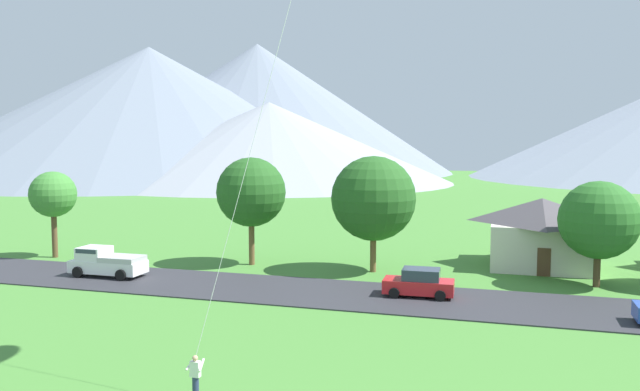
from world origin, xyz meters
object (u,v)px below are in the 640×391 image
object	(u,v)px
house_leftmost	(541,231)
tree_right_of_center	(374,198)
tree_near_right	(251,192)
pickup_truck_white_west_side	(106,262)
tree_center	(599,220)
tree_near_left	(53,195)
parked_car_red_west_end	(419,283)

from	to	relation	value
house_leftmost	tree_right_of_center	size ratio (longest dim) A/B	0.94
house_leftmost	tree_near_right	size ratio (longest dim) A/B	0.96
house_leftmost	pickup_truck_white_west_side	xyz separation A→B (m)	(-29.19, -12.46, -1.62)
tree_center	tree_right_of_center	bearing A→B (deg)	178.19
tree_near_left	tree_near_right	size ratio (longest dim) A/B	0.85
house_leftmost	pickup_truck_white_west_side	bearing A→B (deg)	-156.88
parked_car_red_west_end	tree_right_of_center	bearing A→B (deg)	122.75
tree_near_left	tree_center	size ratio (longest dim) A/B	1.02
house_leftmost	pickup_truck_white_west_side	world-z (taller)	house_leftmost
house_leftmost	tree_near_left	bearing A→B (deg)	-168.99
tree_near_left	tree_right_of_center	bearing A→B (deg)	4.02
tree_right_of_center	pickup_truck_white_west_side	world-z (taller)	tree_right_of_center
tree_near_left	tree_near_right	world-z (taller)	tree_near_right
house_leftmost	parked_car_red_west_end	distance (m)	14.29
pickup_truck_white_west_side	tree_near_left	bearing A→B (deg)	149.01
tree_center	parked_car_red_west_end	distance (m)	12.73
tree_center	tree_near_right	distance (m)	24.30
tree_near_left	tree_near_right	distance (m)	16.63
tree_near_left	tree_right_of_center	xyz separation A→B (m)	(25.97, 1.83, 0.21)
tree_center	tree_near_left	bearing A→B (deg)	-178.10
tree_center	pickup_truck_white_west_side	world-z (taller)	tree_center
parked_car_red_west_end	tree_near_right	bearing A→B (deg)	154.78
tree_center	pickup_truck_white_west_side	size ratio (longest dim) A/B	1.32
parked_car_red_west_end	pickup_truck_white_west_side	xyz separation A→B (m)	(-21.59, -0.50, 0.19)
tree_center	house_leftmost	bearing A→B (deg)	117.23
tree_near_left	parked_car_red_west_end	bearing A→B (deg)	-8.72
tree_center	pickup_truck_white_west_side	bearing A→B (deg)	-168.65
tree_center	tree_right_of_center	world-z (taller)	tree_right_of_center
pickup_truck_white_west_side	tree_near_right	bearing A→B (deg)	40.77
house_leftmost	tree_right_of_center	world-z (taller)	tree_right_of_center
tree_right_of_center	pickup_truck_white_west_side	size ratio (longest dim) A/B	1.61
tree_near_right	pickup_truck_white_west_side	xyz separation A→B (m)	(-8.00, -6.90, -4.51)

